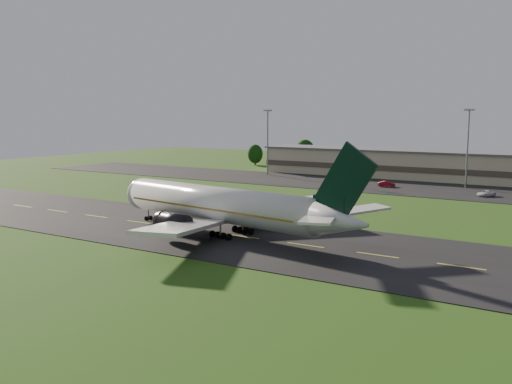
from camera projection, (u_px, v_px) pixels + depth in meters
The scene contains 10 objects.
ground at pixel (305, 246), 83.25m from camera, with size 360.00×360.00×0.00m, color #274310.
taxiway at pixel (305, 245), 83.24m from camera, with size 220.00×30.00×0.10m, color black.
apron at pixel (438, 190), 143.47m from camera, with size 260.00×30.00×0.10m, color black.
airliner at pixel (222, 206), 90.42m from camera, with size 51.13×41.77×15.57m.
terminal at pixel (484, 168), 159.76m from camera, with size 145.00×16.00×8.40m.
light_mast_west at pixel (268, 134), 177.61m from camera, with size 2.40×1.20×20.35m.
light_mast_centre at pixel (468, 139), 145.77m from camera, with size 2.40×1.20×20.35m.
service_vehicle_a at pixel (344, 180), 157.91m from camera, with size 1.71×4.24×1.45m, color orange.
service_vehicle_b at pixel (387, 184), 149.34m from camera, with size 1.56×4.47×1.47m, color maroon.
service_vehicle_c at pixel (486, 193), 132.28m from camera, with size 2.19×4.75×1.32m, color white.
Camera 1 is at (37.50, -72.59, 19.19)m, focal length 40.00 mm.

